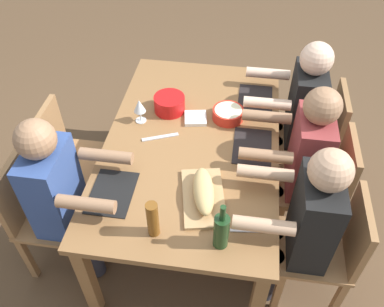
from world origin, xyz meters
name	(u,v)px	position (x,y,z in m)	size (l,w,h in m)	color
ground_plane	(192,213)	(0.00, 0.00, 0.00)	(8.00, 8.00, 0.00)	brown
dining_table	(192,150)	(0.00, 0.00, 0.66)	(1.72, 1.06, 0.74)	olive
chair_near_center	(324,183)	(0.00, -0.85, 0.48)	(0.40, 0.40, 0.85)	#9E7044
diner_near_center	(301,157)	(0.00, -0.67, 0.70)	(0.41, 0.53, 1.20)	#2D2D38
chair_far_center	(69,156)	(0.00, 0.85, 0.48)	(0.40, 0.40, 0.85)	#9E7044
chair_near_left	(330,247)	(-0.47, -0.85, 0.48)	(0.40, 0.40, 0.85)	#9E7044
diner_near_left	(304,220)	(-0.47, -0.67, 0.70)	(0.41, 0.53, 1.20)	#2D2D38
chair_far_left	(41,211)	(-0.47, 0.85, 0.48)	(0.40, 0.40, 0.85)	#9E7044
diner_far_left	(62,192)	(-0.47, 0.67, 0.70)	(0.41, 0.53, 1.20)	#2D2D38
chair_near_right	(318,134)	(0.47, -0.85, 0.48)	(0.40, 0.40, 0.85)	#9E7044
diner_near_right	(298,108)	(0.47, -0.67, 0.70)	(0.41, 0.53, 1.20)	#2D2D38
serving_bowl_pasta	(228,113)	(0.25, -0.20, 0.78)	(0.20, 0.20, 0.07)	red
serving_bowl_salad	(169,103)	(0.27, 0.19, 0.80)	(0.20, 0.20, 0.11)	red
cutting_board	(203,197)	(-0.44, -0.13, 0.75)	(0.40, 0.22, 0.02)	tan
bread_loaf	(204,191)	(-0.44, -0.13, 0.81)	(0.32, 0.11, 0.09)	tan
wine_bottle	(221,231)	(-0.70, -0.24, 0.85)	(0.08, 0.08, 0.29)	#193819
beer_bottle	(153,219)	(-0.69, 0.09, 0.85)	(0.06, 0.06, 0.22)	brown
wine_glass	(139,107)	(0.14, 0.35, 0.86)	(0.08, 0.08, 0.17)	silver
placemat_near_center	(252,147)	(0.00, -0.37, 0.74)	(0.32, 0.23, 0.01)	black
fork_near_left	(247,231)	(-0.61, -0.37, 0.74)	(0.02, 0.17, 0.01)	silver
placemat_far_left	(112,193)	(-0.47, 0.37, 0.74)	(0.32, 0.23, 0.01)	black
placemat_near_right	(255,99)	(0.47, -0.37, 0.74)	(0.32, 0.23, 0.01)	black
carving_knife	(160,137)	(0.00, 0.20, 0.74)	(0.23, 0.02, 0.01)	silver
napkin_stack	(195,118)	(0.20, 0.01, 0.75)	(0.14, 0.14, 0.02)	white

